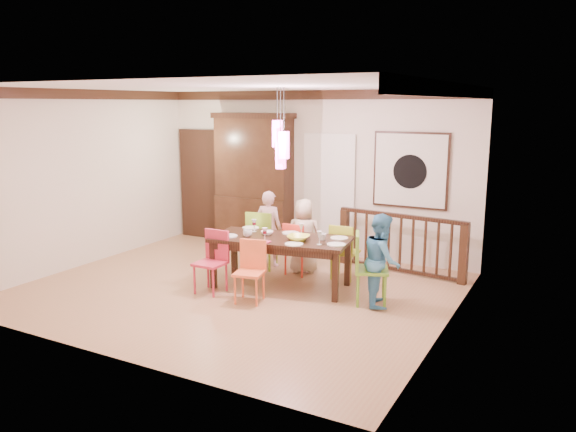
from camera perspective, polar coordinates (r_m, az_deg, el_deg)
The scene contains 37 objects.
floor at distance 8.30m, azimuth -5.19°, elevation -7.47°, with size 6.00×6.00×0.00m, color #AC7853.
ceiling at distance 7.86m, azimuth -5.57°, elevation 12.96°, with size 6.00×6.00×0.00m, color white.
wall_back at distance 10.11m, azimuth 2.48°, elevation 4.41°, with size 6.00×6.00×0.00m, color beige.
wall_left at distance 9.92m, azimuth -20.02°, elevation 3.59°, with size 5.00×5.00×0.00m, color beige.
wall_right at distance 6.79m, azimuth 16.24°, elevation 0.52°, with size 5.00×5.00×0.00m, color beige.
crown_molding at distance 7.86m, azimuth -5.56°, elevation 12.38°, with size 6.00×5.00×0.16m, color black, non-canonical shape.
panel_door at distance 11.36m, azimuth -8.63°, elevation 3.03°, with size 1.04×0.07×2.24m, color black.
white_doorway at distance 9.99m, azimuth 4.19°, elevation 1.98°, with size 0.97×0.05×2.22m, color silver.
painting at distance 9.42m, azimuth 12.33°, elevation 4.56°, with size 1.25×0.06×1.25m.
pendant_cluster at distance 8.00m, azimuth -0.75°, elevation 7.29°, with size 0.27×0.21×1.14m.
dining_table at distance 8.23m, azimuth -0.73°, elevation -2.79°, with size 2.12×1.22×0.75m.
chair_far_left at distance 9.20m, azimuth -2.58°, elevation -1.97°, with size 0.51×0.51×0.97m.
chair_far_mid at distance 8.89m, azimuth 1.10°, elevation -2.92°, with size 0.40×0.40×0.84m.
chair_far_right at distance 8.71m, azimuth 5.81°, elevation -3.18°, with size 0.40×0.40×0.87m.
chair_near_left at distance 8.09m, azimuth -7.93°, elevation -4.27°, with size 0.40×0.40×0.89m.
chair_near_mid at distance 7.67m, azimuth -3.96°, elevation -5.28°, with size 0.45×0.45×0.84m.
chair_end_right at distance 7.65m, azimuth 8.50°, elevation -4.83°, with size 0.57×0.57×0.97m.
china_hutch at distance 10.49m, azimuth -3.50°, elevation 3.58°, with size 1.59×0.46×2.51m.
balustrade at distance 9.12m, azimuth 11.35°, elevation -2.65°, with size 2.17×0.33×0.96m.
person_far_left at distance 9.32m, azimuth -1.96°, elevation -1.28°, with size 0.46×0.30×1.27m, color #FABECE.
person_far_mid at distance 8.96m, azimuth 1.63°, elevation -2.02°, with size 0.59×0.38×1.20m, color beige.
person_end_right at distance 7.61m, azimuth 9.50°, elevation -4.42°, with size 0.61×0.47×1.25m, color #4592C3.
serving_bowl at distance 8.02m, azimuth 1.06°, elevation -2.24°, with size 0.32×0.32×0.08m, color #D5D33C.
small_bowl at distance 8.37m, azimuth -2.14°, elevation -1.73°, with size 0.19×0.19×0.06m, color white.
cup_left at distance 8.26m, azimuth -4.12°, elevation -1.76°, with size 0.14×0.14×0.11m, color silver.
cup_right at distance 8.04m, azimuth 3.52°, elevation -2.13°, with size 0.11×0.11×0.10m, color silver.
plate_far_left at distance 8.83m, azimuth -3.81°, elevation -1.19°, with size 0.26×0.26×0.01m, color white.
plate_far_mid at distance 8.46m, azimuth 0.27°, elevation -1.73°, with size 0.26×0.26×0.01m, color white.
plate_far_right at distance 8.17m, azimuth 5.23°, elevation -2.24°, with size 0.26×0.26×0.01m, color white.
plate_near_left at distance 8.32m, azimuth -6.04°, elevation -2.02°, with size 0.26×0.26×0.01m, color white.
plate_near_mid at distance 7.80m, azimuth 0.62°, elevation -2.87°, with size 0.26×0.26×0.01m, color white.
plate_end_right at distance 7.80m, azimuth 4.93°, elevation -2.90°, with size 0.26×0.26×0.01m, color white.
wine_glass_a at distance 8.57m, azimuth -3.46°, elevation -0.97°, with size 0.08×0.08×0.19m, color #590C19, non-canonical shape.
wine_glass_b at distance 8.27m, azimuth 1.36°, elevation -1.41°, with size 0.08×0.08×0.19m, color silver, non-canonical shape.
wine_glass_c at distance 8.00m, azimuth -2.37°, elevation -1.87°, with size 0.08×0.08×0.19m, color #590C19, non-canonical shape.
wine_glass_d at distance 7.79m, azimuth 3.21°, elevation -2.24°, with size 0.08×0.08×0.19m, color silver, non-canonical shape.
napkin at distance 7.93m, azimuth -2.51°, elevation -2.63°, with size 0.18×0.14×0.01m, color #D83359.
Camera 1 is at (4.35, -6.54, 2.68)m, focal length 35.00 mm.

